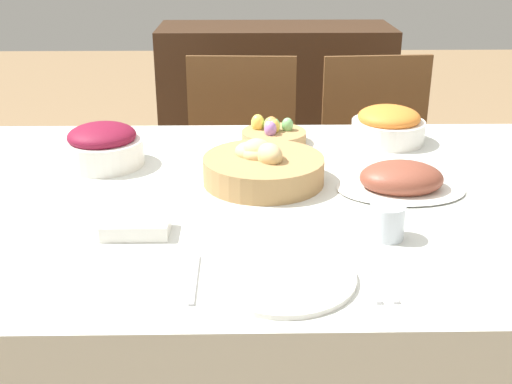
# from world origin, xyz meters

# --- Properties ---
(dining_table) EXTENTS (1.88, 1.13, 0.74)m
(dining_table) POSITION_xyz_m (0.00, 0.00, 0.37)
(dining_table) COLOR silver
(dining_table) RESTS_ON ground
(chair_far_center) EXTENTS (0.44, 0.44, 0.87)m
(chair_far_center) POSITION_xyz_m (-0.03, 0.90, 0.47)
(chair_far_center) COLOR brown
(chair_far_center) RESTS_ON ground
(chair_far_right) EXTENTS (0.45, 0.45, 0.87)m
(chair_far_right) POSITION_xyz_m (0.51, 0.90, 0.47)
(chair_far_right) COLOR brown
(chair_far_right) RESTS_ON ground
(sideboard) EXTENTS (1.13, 0.44, 0.88)m
(sideboard) POSITION_xyz_m (0.14, 1.76, 0.44)
(sideboard) COLOR #3D2616
(sideboard) RESTS_ON ground
(bread_basket) EXTENTS (0.30, 0.30, 0.11)m
(bread_basket) POSITION_xyz_m (0.03, 0.08, 0.78)
(bread_basket) COLOR #AD8451
(bread_basket) RESTS_ON dining_table
(egg_basket) EXTENTS (0.19, 0.19, 0.08)m
(egg_basket) POSITION_xyz_m (0.07, 0.39, 0.77)
(egg_basket) COLOR #AD8451
(egg_basket) RESTS_ON dining_table
(ham_platter) EXTENTS (0.31, 0.22, 0.08)m
(ham_platter) POSITION_xyz_m (0.36, 0.02, 0.77)
(ham_platter) COLOR white
(ham_platter) RESTS_ON dining_table
(carrot_bowl) EXTENTS (0.21, 0.21, 0.11)m
(carrot_bowl) POSITION_xyz_m (0.41, 0.39, 0.79)
(carrot_bowl) COLOR white
(carrot_bowl) RESTS_ON dining_table
(beet_salad_bowl) EXTENTS (0.21, 0.21, 0.11)m
(beet_salad_bowl) POSITION_xyz_m (-0.38, 0.21, 0.79)
(beet_salad_bowl) COLOR white
(beet_salad_bowl) RESTS_ON dining_table
(dinner_plate) EXTENTS (0.27, 0.27, 0.01)m
(dinner_plate) POSITION_xyz_m (0.06, -0.40, 0.74)
(dinner_plate) COLOR white
(dinner_plate) RESTS_ON dining_table
(fork) EXTENTS (0.01, 0.17, 0.00)m
(fork) POSITION_xyz_m (-0.10, -0.40, 0.74)
(fork) COLOR silver
(fork) RESTS_ON dining_table
(knife) EXTENTS (0.01, 0.17, 0.00)m
(knife) POSITION_xyz_m (0.22, -0.40, 0.74)
(knife) COLOR silver
(knife) RESTS_ON dining_table
(spoon) EXTENTS (0.01, 0.17, 0.00)m
(spoon) POSITION_xyz_m (0.25, -0.40, 0.74)
(spoon) COLOR silver
(spoon) RESTS_ON dining_table
(drinking_cup) EXTENTS (0.07, 0.07, 0.07)m
(drinking_cup) POSITION_xyz_m (0.28, -0.24, 0.78)
(drinking_cup) COLOR silver
(drinking_cup) RESTS_ON dining_table
(butter_dish) EXTENTS (0.14, 0.09, 0.03)m
(butter_dish) POSITION_xyz_m (-0.24, -0.21, 0.76)
(butter_dish) COLOR white
(butter_dish) RESTS_ON dining_table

